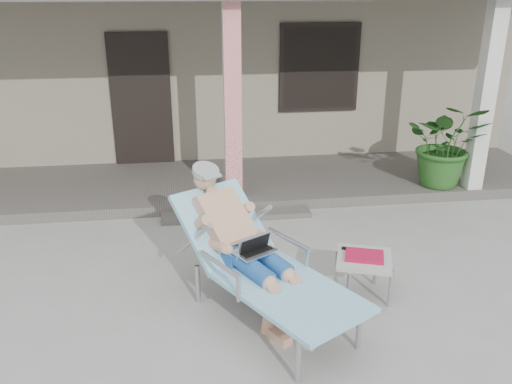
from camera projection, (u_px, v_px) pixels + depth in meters
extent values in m
plane|color=#9E9E99|center=(254.00, 290.00, 5.59)|extent=(60.00, 60.00, 0.00)
cube|color=gray|center=(213.00, 59.00, 11.04)|extent=(10.00, 5.00, 3.00)
cube|color=black|center=(141.00, 100.00, 8.66)|extent=(0.95, 0.06, 2.10)
cube|color=black|center=(319.00, 68.00, 8.85)|extent=(1.20, 0.06, 1.30)
cube|color=black|center=(319.00, 68.00, 8.85)|extent=(1.32, 0.05, 1.42)
cube|color=#605B56|center=(229.00, 183.00, 8.33)|extent=(10.00, 2.00, 0.15)
cube|color=red|center=(232.00, 106.00, 7.04)|extent=(0.22, 0.22, 2.61)
cube|color=silver|center=(485.00, 99.00, 7.48)|extent=(0.22, 0.22, 2.61)
cube|color=#605B56|center=(236.00, 215.00, 7.28)|extent=(2.00, 0.30, 0.07)
cylinder|color=#B7B7BC|center=(299.00, 361.00, 4.23)|extent=(0.05, 0.05, 0.41)
cylinder|color=#B7B7BC|center=(359.00, 328.00, 4.63)|extent=(0.05, 0.05, 0.41)
cylinder|color=#B7B7BC|center=(198.00, 284.00, 5.30)|extent=(0.05, 0.05, 0.41)
cylinder|color=#B7B7BC|center=(254.00, 263.00, 5.70)|extent=(0.05, 0.05, 0.41)
cube|color=#B7B7BC|center=(288.00, 293.00, 4.73)|extent=(1.28, 1.52, 0.03)
cube|color=#93D7E4|center=(288.00, 291.00, 4.73)|extent=(1.40, 1.61, 0.04)
cube|color=#B7B7BC|center=(223.00, 228.00, 5.36)|extent=(0.92, 0.90, 0.55)
cube|color=#93D7E4|center=(223.00, 225.00, 5.35)|extent=(1.06, 1.03, 0.62)
cylinder|color=#959698|center=(204.00, 170.00, 5.41)|extent=(0.37, 0.37, 0.14)
cube|color=silver|center=(255.00, 251.00, 5.01)|extent=(0.45, 0.41, 0.26)
cube|color=#AEAEA9|center=(364.00, 259.00, 5.33)|extent=(0.67, 0.67, 0.04)
cylinder|color=#B7B7BC|center=(348.00, 291.00, 5.19)|extent=(0.04, 0.04, 0.40)
cylinder|color=#B7B7BC|center=(390.00, 288.00, 5.24)|extent=(0.04, 0.04, 0.40)
cylinder|color=#B7B7BC|center=(336.00, 270.00, 5.58)|extent=(0.04, 0.04, 0.40)
cylinder|color=#B7B7BC|center=(376.00, 267.00, 5.63)|extent=(0.04, 0.04, 0.40)
cube|color=#AE1236|center=(364.00, 256.00, 5.32)|extent=(0.44, 0.38, 0.03)
cube|color=black|center=(360.00, 250.00, 5.44)|extent=(0.36, 0.14, 0.04)
imported|color=#26591E|center=(446.00, 144.00, 7.83)|extent=(1.42, 1.34, 1.26)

